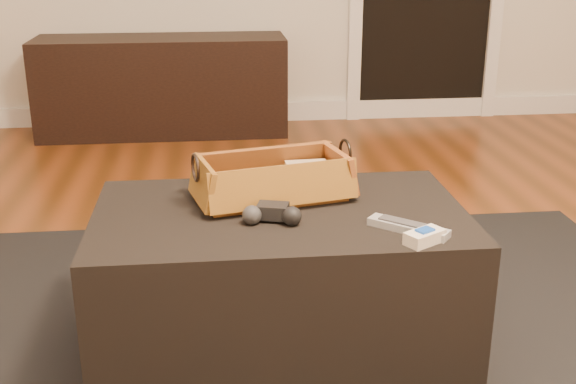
{
  "coord_description": "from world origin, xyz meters",
  "views": [
    {
      "loc": [
        -0.05,
        -1.78,
        1.13
      ],
      "look_at": [
        0.14,
        -0.0,
        0.49
      ],
      "focal_mm": 45.0,
      "sensor_mm": 36.0,
      "label": 1
    }
  ],
  "objects": [
    {
      "name": "area_rug",
      "position": [
        0.12,
        -0.03,
        0.01
      ],
      "size": [
        2.6,
        2.0,
        0.01
      ],
      "primitive_type": "cube",
      "color": "black",
      "rests_on": "floor"
    },
    {
      "name": "media_cabinet",
      "position": [
        -0.34,
        2.51,
        0.28
      ],
      "size": [
        1.45,
        0.45,
        0.57
      ],
      "primitive_type": "cube",
      "color": "black",
      "rests_on": "floor"
    },
    {
      "name": "cream_gadget",
      "position": [
        0.44,
        -0.23,
        0.45
      ],
      "size": [
        0.11,
        0.09,
        0.04
      ],
      "color": "white",
      "rests_on": "ottoman"
    },
    {
      "name": "baseboard",
      "position": [
        0.0,
        2.73,
        0.06
      ],
      "size": [
        5.0,
        0.04,
        0.12
      ],
      "primitive_type": "cube",
      "color": "white",
      "rests_on": "floor"
    },
    {
      "name": "silver_remote",
      "position": [
        0.42,
        -0.16,
        0.44
      ],
      "size": [
        0.19,
        0.17,
        0.02
      ],
      "color": "#B4B8BD",
      "rests_on": "ottoman"
    },
    {
      "name": "tv_remote",
      "position": [
        0.09,
        0.09,
        0.46
      ],
      "size": [
        0.24,
        0.13,
        0.02
      ],
      "primitive_type": "cube",
      "rotation": [
        0.0,
        0.0,
        0.34
      ],
      "color": "black",
      "rests_on": "wicker_basket"
    },
    {
      "name": "floor",
      "position": [
        0.0,
        0.0,
        -0.01
      ],
      "size": [
        5.0,
        5.5,
        0.01
      ],
      "primitive_type": "cube",
      "color": "brown",
      "rests_on": "ground"
    },
    {
      "name": "wicker_basket",
      "position": [
        0.11,
        0.11,
        0.48
      ],
      "size": [
        0.48,
        0.32,
        0.15
      ],
      "color": "#9D5D23",
      "rests_on": "ottoman"
    },
    {
      "name": "game_controller",
      "position": [
        0.09,
        -0.07,
        0.46
      ],
      "size": [
        0.16,
        0.1,
        0.05
      ],
      "color": "black",
      "rests_on": "ottoman"
    },
    {
      "name": "ottoman",
      "position": [
        0.12,
        0.02,
        0.22
      ],
      "size": [
        1.0,
        0.6,
        0.42
      ],
      "primitive_type": "cube",
      "color": "black",
      "rests_on": "area_rug"
    },
    {
      "name": "cloth_bundle",
      "position": [
        0.21,
        0.17,
        0.48
      ],
      "size": [
        0.13,
        0.09,
        0.07
      ],
      "primitive_type": "cube",
      "rotation": [
        0.0,
        0.0,
        0.06
      ],
      "color": "#C6AF89",
      "rests_on": "wicker_basket"
    }
  ]
}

